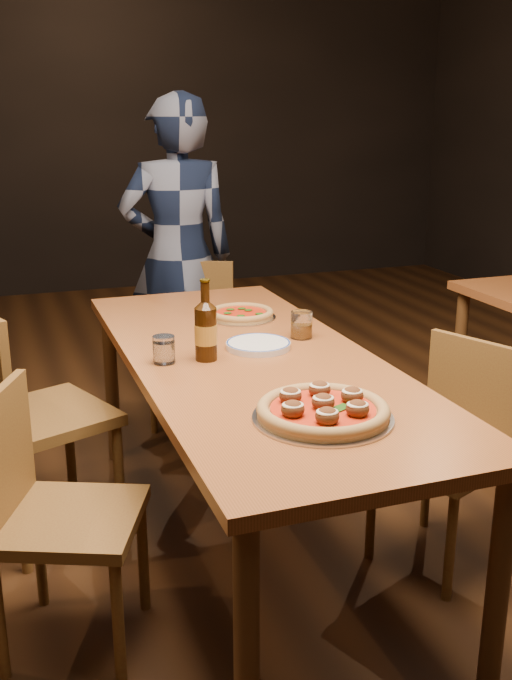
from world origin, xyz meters
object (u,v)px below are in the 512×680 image
object	(u,v)px
amber_glass	(301,325)
chair_main_e	(442,455)
chair_main_nw	(70,517)
pizza_margherita	(241,314)
chair_main_sw	(43,415)
water_glass	(164,350)
plate_stack	(258,345)
table_main	(251,376)
diner	(178,257)
beer_bottle	(206,332)
chair_end	(191,343)
pizza_meatball	(323,410)

from	to	relation	value
amber_glass	chair_main_e	bearing A→B (deg)	-49.61
chair_main_nw	pizza_margherita	world-z (taller)	chair_main_nw
chair_main_sw	water_glass	size ratio (longest dim) A/B	10.50
plate_stack	chair_main_nw	bearing A→B (deg)	-152.73
table_main	diner	xyz separation A→B (m)	(0.12, 1.50, 0.14)
chair_main_e	amber_glass	xyz separation A→B (m)	(-0.36, 0.42, 0.39)
pizza_margherita	amber_glass	distance (m)	0.36
beer_bottle	chair_end	bearing A→B (deg)	77.76
water_glass	beer_bottle	bearing A→B (deg)	-5.87
chair_end	water_glass	bearing A→B (deg)	-84.52
beer_bottle	chair_main_sw	bearing A→B (deg)	144.51
beer_bottle	chair_main_e	bearing A→B (deg)	-20.96
chair_main_nw	plate_stack	world-z (taller)	chair_main_nw
amber_glass	table_main	bearing A→B (deg)	-150.07
beer_bottle	amber_glass	world-z (taller)	beer_bottle
pizza_margherita	diner	distance (m)	1.02
table_main	chair_main_sw	size ratio (longest dim) A/B	2.09
chair_main_sw	chair_main_e	xyz separation A→B (m)	(1.28, -0.66, -0.07)
chair_main_sw	pizza_meatball	xyz separation A→B (m)	(0.68, -0.97, 0.30)
chair_main_sw	chair_main_e	world-z (taller)	chair_main_sw
chair_main_nw	pizza_margherita	size ratio (longest dim) A/B	3.03
pizza_meatball	amber_glass	distance (m)	0.76
pizza_margherita	diner	xyz separation A→B (m)	(-0.01, 1.02, 0.05)
chair_main_e	table_main	bearing A→B (deg)	-137.22
chair_main_sw	amber_glass	world-z (taller)	chair_main_sw
diner	water_glass	bearing A→B (deg)	78.58
amber_glass	diner	xyz separation A→B (m)	(-0.12, 1.36, 0.02)
chair_main_nw	chair_main_sw	distance (m)	0.68
plate_stack	pizza_meatball	bearing A→B (deg)	-94.50
chair_main_sw	chair_main_e	distance (m)	1.44
beer_bottle	amber_glass	distance (m)	0.42
pizza_meatball	amber_glass	size ratio (longest dim) A/B	3.90
chair_main_sw	pizza_margherita	world-z (taller)	chair_main_sw
water_glass	amber_glass	size ratio (longest dim) A/B	0.93
chair_main_sw	plate_stack	world-z (taller)	chair_main_sw
chair_end	beer_bottle	size ratio (longest dim) A/B	3.17
table_main	chair_end	bearing A→B (deg)	84.75
beer_bottle	diner	size ratio (longest dim) A/B	0.16
pizza_meatball	plate_stack	distance (m)	0.66
chair_end	plate_stack	world-z (taller)	chair_end
pizza_meatball	chair_end	bearing A→B (deg)	86.43
chair_main_nw	pizza_meatball	xyz separation A→B (m)	(0.66, -0.29, 0.36)
plate_stack	amber_glass	bearing A→B (deg)	19.28
pizza_meatball	plate_stack	size ratio (longest dim) A/B	1.69
chair_end	plate_stack	bearing A→B (deg)	-69.13
water_glass	chair_end	bearing A→B (deg)	71.57
chair_main_sw	amber_glass	xyz separation A→B (m)	(0.92, -0.24, 0.32)
chair_main_sw	plate_stack	xyz separation A→B (m)	(0.73, -0.31, 0.28)
table_main	amber_glass	bearing A→B (deg)	29.93
pizza_margherita	plate_stack	bearing A→B (deg)	-100.28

